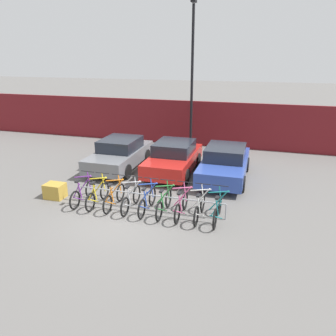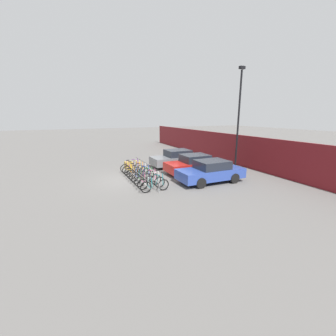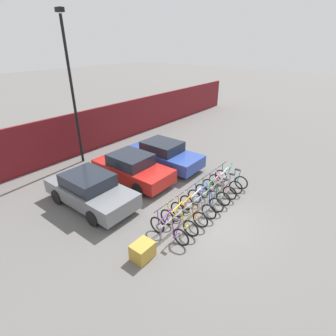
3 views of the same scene
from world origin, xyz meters
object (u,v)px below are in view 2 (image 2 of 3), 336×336
Objects in this scene: bike_rack at (144,173)px; bicycle_yellow at (134,169)px; car_red at (194,164)px; bicycle_orange at (136,171)px; bicycle_purple at (132,167)px; bicycle_green at (145,177)px; bicycle_blue at (142,175)px; cargo_crate at (129,165)px; car_blue at (211,171)px; bicycle_teal at (155,185)px; bicycle_silver at (139,173)px; bicycle_white at (151,182)px; car_grey at (177,158)px; bicycle_pink at (148,180)px; lamp_post at (239,115)px.

bicycle_yellow is at bearing -175.31° from bike_rack.
car_red is (1.65, 4.03, 0.31)m from bicycle_yellow.
car_red is (1.01, 4.03, 0.31)m from bicycle_orange.
bicycle_purple is 3.02m from bicycle_green.
bicycle_blue is 2.44× the size of cargo_crate.
bicycle_blue is 4.44m from car_blue.
bicycle_green is at bearing -177.96° from bicycle_teal.
car_red is at bearing 48.64° from cargo_crate.
bicycle_orange is at bearing -104.09° from car_red.
bicycle_white is (2.37, 0.00, 0.00)m from bicycle_silver.
bicycle_teal reaches higher than bike_rack.
car_blue reaches higher than bike_rack.
car_red reaches higher than bicycle_blue.
car_grey is 0.98× the size of car_blue.
bicycle_yellow and bicycle_silver have the same top height.
bicycle_silver is 4.06m from car_red.
bicycle_purple is at bearing -177.96° from bicycle_teal.
bicycle_white is 5.44m from cargo_crate.
bicycle_teal is (4.21, 0.00, 0.00)m from bicycle_yellow.
bicycle_pink is (1.77, 0.00, 0.00)m from bicycle_silver.
bicycle_yellow is 1.00× the size of bicycle_green.
cargo_crate is (-4.84, 0.10, -0.10)m from bicycle_pink.
bicycle_orange is at bearing -178.74° from bicycle_white.
car_red is 2.28m from car_blue.
cargo_crate is (-5.44, 0.10, -0.10)m from bicycle_white.
bicycle_purple and bicycle_white have the same top height.
bicycle_silver is 4.74m from car_blue.
bicycle_green is at bearing 0.46° from bicycle_blue.
car_blue reaches higher than bicycle_yellow.
bicycle_yellow is 4.36m from car_red.
cargo_crate is at bearing 176.99° from bicycle_yellow.
bicycle_blue is (1.85, 0.00, 0.00)m from bicycle_yellow.
bicycle_teal is at bearing 1.26° from bicycle_white.
bicycle_silver and bicycle_teal have the same top height.
car_red is 5.25m from cargo_crate.
bicycle_white is 9.09m from lamp_post.
bicycle_orange is at bearing 177.83° from bicycle_pink.
bicycle_orange and bicycle_teal have the same top height.
bicycle_pink is at bearing 0.03° from bicycle_yellow.
bicycle_yellow is at bearing 177.83° from bicycle_pink.
bicycle_yellow is at bearing -3.04° from cargo_crate.
bicycle_white reaches higher than bike_rack.
bicycle_pink is at bearing -178.74° from bicycle_white.
bicycle_yellow is (-1.81, -0.15, -0.13)m from bike_rack.
bicycle_purple is at bearing -104.84° from lamp_post.
car_blue reaches higher than bicycle_pink.
bicycle_white is (1.20, 0.00, 0.00)m from bicycle_green.
bicycle_purple and bicycle_green have the same top height.
bicycle_silver is 8.84m from lamp_post.
bicycle_orange is (1.23, 0.00, 0.00)m from bicycle_purple.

